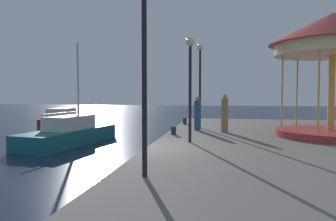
{
  "coord_description": "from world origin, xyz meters",
  "views": [
    {
      "loc": [
        2.69,
        -11.1,
        2.75
      ],
      "look_at": [
        0.11,
        3.86,
        1.92
      ],
      "focal_mm": 33.68,
      "sensor_mm": 36.0,
      "label": 1
    }
  ],
  "objects_px": {
    "lamp_post_far_end": "(200,71)",
    "lamp_post_near_edge": "(144,45)",
    "motorboat_red": "(65,122)",
    "person_far_corner": "(197,114)",
    "sailboat_teal": "(69,133)",
    "person_near_carousel": "(225,114)",
    "bollard_center": "(185,121)",
    "bollard_north": "(174,130)",
    "carousel": "(333,44)",
    "lamp_post_mid_promenade": "(190,70)"
  },
  "relations": [
    {
      "from": "lamp_post_mid_promenade",
      "to": "bollard_center",
      "type": "height_order",
      "value": "lamp_post_mid_promenade"
    },
    {
      "from": "motorboat_red",
      "to": "sailboat_teal",
      "type": "xyz_separation_m",
      "value": [
        3.27,
        -5.64,
        -0.07
      ]
    },
    {
      "from": "lamp_post_near_edge",
      "to": "bollard_center",
      "type": "distance_m",
      "value": 12.97
    },
    {
      "from": "carousel",
      "to": "motorboat_red",
      "type": "bearing_deg",
      "value": 158.73
    },
    {
      "from": "lamp_post_near_edge",
      "to": "person_far_corner",
      "type": "xyz_separation_m",
      "value": [
        0.49,
        9.53,
        -2.22
      ]
    },
    {
      "from": "carousel",
      "to": "bollard_north",
      "type": "relative_size",
      "value": 13.78
    },
    {
      "from": "bollard_center",
      "to": "lamp_post_near_edge",
      "type": "bearing_deg",
      "value": -87.54
    },
    {
      "from": "person_far_corner",
      "to": "carousel",
      "type": "bearing_deg",
      "value": -13.95
    },
    {
      "from": "lamp_post_near_edge",
      "to": "bollard_north",
      "type": "height_order",
      "value": "lamp_post_near_edge"
    },
    {
      "from": "carousel",
      "to": "person_near_carousel",
      "type": "height_order",
      "value": "carousel"
    },
    {
      "from": "motorboat_red",
      "to": "bollard_center",
      "type": "relative_size",
      "value": 12.43
    },
    {
      "from": "motorboat_red",
      "to": "sailboat_teal",
      "type": "bearing_deg",
      "value": -59.91
    },
    {
      "from": "lamp_post_far_end",
      "to": "person_near_carousel",
      "type": "bearing_deg",
      "value": -53.59
    },
    {
      "from": "lamp_post_far_end",
      "to": "person_near_carousel",
      "type": "distance_m",
      "value": 3.23
    },
    {
      "from": "lamp_post_far_end",
      "to": "lamp_post_near_edge",
      "type": "bearing_deg",
      "value": -92.85
    },
    {
      "from": "lamp_post_far_end",
      "to": "carousel",
      "type": "bearing_deg",
      "value": -24.18
    },
    {
      "from": "sailboat_teal",
      "to": "person_near_carousel",
      "type": "distance_m",
      "value": 8.33
    },
    {
      "from": "lamp_post_near_edge",
      "to": "bollard_north",
      "type": "xyz_separation_m",
      "value": [
        -0.48,
        7.57,
        -2.87
      ]
    },
    {
      "from": "motorboat_red",
      "to": "person_far_corner",
      "type": "distance_m",
      "value": 11.24
    },
    {
      "from": "bollard_center",
      "to": "lamp_post_far_end",
      "type": "bearing_deg",
      "value": -60.55
    },
    {
      "from": "carousel",
      "to": "sailboat_teal",
      "type": "bearing_deg",
      "value": 177.06
    },
    {
      "from": "person_far_corner",
      "to": "sailboat_teal",
      "type": "bearing_deg",
      "value": -172.94
    },
    {
      "from": "bollard_north",
      "to": "bollard_center",
      "type": "xyz_separation_m",
      "value": [
        -0.06,
        5.06,
        0.0
      ]
    },
    {
      "from": "motorboat_red",
      "to": "bollard_center",
      "type": "distance_m",
      "value": 9.25
    },
    {
      "from": "motorboat_red",
      "to": "carousel",
      "type": "distance_m",
      "value": 17.9
    },
    {
      "from": "bollard_center",
      "to": "person_near_carousel",
      "type": "height_order",
      "value": "person_near_carousel"
    },
    {
      "from": "bollard_north",
      "to": "person_near_carousel",
      "type": "bearing_deg",
      "value": 28.78
    },
    {
      "from": "bollard_north",
      "to": "lamp_post_far_end",
      "type": "bearing_deg",
      "value": 72.18
    },
    {
      "from": "bollard_north",
      "to": "person_near_carousel",
      "type": "relative_size",
      "value": 0.21
    },
    {
      "from": "bollard_center",
      "to": "lamp_post_mid_promenade",
      "type": "bearing_deg",
      "value": -81.72
    },
    {
      "from": "sailboat_teal",
      "to": "carousel",
      "type": "bearing_deg",
      "value": -2.94
    },
    {
      "from": "bollard_north",
      "to": "bollard_center",
      "type": "distance_m",
      "value": 5.07
    },
    {
      "from": "carousel",
      "to": "person_far_corner",
      "type": "distance_m",
      "value": 7.07
    },
    {
      "from": "sailboat_teal",
      "to": "carousel",
      "type": "distance_m",
      "value": 13.65
    },
    {
      "from": "bollard_north",
      "to": "bollard_center",
      "type": "bearing_deg",
      "value": 90.67
    },
    {
      "from": "carousel",
      "to": "lamp_post_near_edge",
      "type": "xyz_separation_m",
      "value": [
        -6.57,
        -8.02,
        -1.04
      ]
    },
    {
      "from": "lamp_post_mid_promenade",
      "to": "bollard_north",
      "type": "distance_m",
      "value": 3.59
    },
    {
      "from": "carousel",
      "to": "lamp_post_mid_promenade",
      "type": "height_order",
      "value": "carousel"
    },
    {
      "from": "lamp_post_near_edge",
      "to": "bollard_north",
      "type": "bearing_deg",
      "value": 93.65
    },
    {
      "from": "motorboat_red",
      "to": "sailboat_teal",
      "type": "height_order",
      "value": "sailboat_teal"
    },
    {
      "from": "person_near_carousel",
      "to": "bollard_center",
      "type": "bearing_deg",
      "value": 123.02
    },
    {
      "from": "sailboat_teal",
      "to": "lamp_post_far_end",
      "type": "distance_m",
      "value": 7.95
    },
    {
      "from": "motorboat_red",
      "to": "person_far_corner",
      "type": "height_order",
      "value": "person_far_corner"
    },
    {
      "from": "sailboat_teal",
      "to": "lamp_post_near_edge",
      "type": "height_order",
      "value": "sailboat_teal"
    },
    {
      "from": "sailboat_teal",
      "to": "bollard_center",
      "type": "bearing_deg",
      "value": 34.21
    },
    {
      "from": "bollard_center",
      "to": "motorboat_red",
      "type": "bearing_deg",
      "value": 169.48
    },
    {
      "from": "sailboat_teal",
      "to": "lamp_post_mid_promenade",
      "type": "relative_size",
      "value": 1.61
    },
    {
      "from": "lamp_post_near_edge",
      "to": "person_far_corner",
      "type": "distance_m",
      "value": 9.79
    },
    {
      "from": "lamp_post_near_edge",
      "to": "person_far_corner",
      "type": "bearing_deg",
      "value": 87.07
    },
    {
      "from": "bollard_center",
      "to": "bollard_north",
      "type": "bearing_deg",
      "value": -89.33
    }
  ]
}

